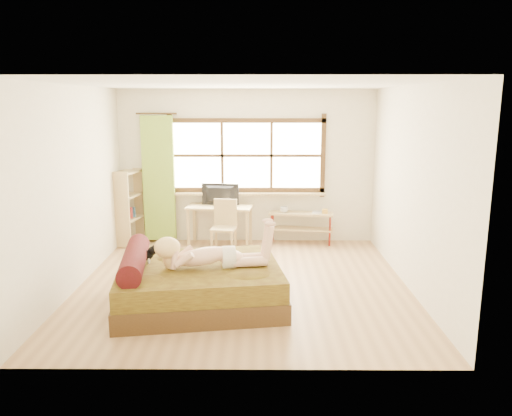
{
  "coord_description": "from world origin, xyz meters",
  "views": [
    {
      "loc": [
        0.22,
        -6.54,
        2.48
      ],
      "look_at": [
        0.18,
        0.2,
        1.04
      ],
      "focal_mm": 35.0,
      "sensor_mm": 36.0,
      "label": 1
    }
  ],
  "objects_px": {
    "bed": "(196,283)",
    "kitten": "(142,254)",
    "woman": "(211,243)",
    "pipe_shelf": "(302,221)",
    "chair": "(225,223)",
    "desk": "(220,211)",
    "bookshelf": "(128,207)"
  },
  "relations": [
    {
      "from": "kitten",
      "to": "desk",
      "type": "height_order",
      "value": "kitten"
    },
    {
      "from": "woman",
      "to": "bookshelf",
      "type": "bearing_deg",
      "value": 113.38
    },
    {
      "from": "bed",
      "to": "desk",
      "type": "height_order",
      "value": "bed"
    },
    {
      "from": "kitten",
      "to": "pipe_shelf",
      "type": "distance_m",
      "value": 3.45
    },
    {
      "from": "kitten",
      "to": "pipe_shelf",
      "type": "xyz_separation_m",
      "value": [
        2.21,
        2.65,
        -0.21
      ]
    },
    {
      "from": "bed",
      "to": "kitten",
      "type": "relative_size",
      "value": 7.4
    },
    {
      "from": "woman",
      "to": "pipe_shelf",
      "type": "bearing_deg",
      "value": 55.63
    },
    {
      "from": "bed",
      "to": "bookshelf",
      "type": "xyz_separation_m",
      "value": [
        -1.51,
        2.68,
        0.4
      ]
    },
    {
      "from": "bed",
      "to": "desk",
      "type": "xyz_separation_m",
      "value": [
        0.1,
        2.63,
        0.34
      ]
    },
    {
      "from": "woman",
      "to": "kitten",
      "type": "distance_m",
      "value": 0.9
    },
    {
      "from": "woman",
      "to": "desk",
      "type": "height_order",
      "value": "woman"
    },
    {
      "from": "woman",
      "to": "pipe_shelf",
      "type": "relative_size",
      "value": 1.22
    },
    {
      "from": "pipe_shelf",
      "to": "bookshelf",
      "type": "relative_size",
      "value": 0.87
    },
    {
      "from": "bed",
      "to": "kitten",
      "type": "distance_m",
      "value": 0.76
    },
    {
      "from": "kitten",
      "to": "chair",
      "type": "distance_m",
      "value": 2.33
    },
    {
      "from": "woman",
      "to": "chair",
      "type": "height_order",
      "value": "woman"
    },
    {
      "from": "woman",
      "to": "kitten",
      "type": "bearing_deg",
      "value": 161.49
    },
    {
      "from": "desk",
      "to": "bookshelf",
      "type": "bearing_deg",
      "value": -174.49
    },
    {
      "from": "woman",
      "to": "chair",
      "type": "distance_m",
      "value": 2.33
    },
    {
      "from": "kitten",
      "to": "bookshelf",
      "type": "distance_m",
      "value": 2.71
    },
    {
      "from": "desk",
      "to": "chair",
      "type": "relative_size",
      "value": 1.34
    },
    {
      "from": "woman",
      "to": "pipe_shelf",
      "type": "distance_m",
      "value": 3.12
    },
    {
      "from": "bed",
      "to": "desk",
      "type": "bearing_deg",
      "value": 79.19
    },
    {
      "from": "bed",
      "to": "kitten",
      "type": "height_order",
      "value": "bed"
    },
    {
      "from": "pipe_shelf",
      "to": "bookshelf",
      "type": "bearing_deg",
      "value": -170.44
    },
    {
      "from": "bed",
      "to": "chair",
      "type": "height_order",
      "value": "chair"
    },
    {
      "from": "bookshelf",
      "to": "kitten",
      "type": "bearing_deg",
      "value": -58.95
    },
    {
      "from": "bed",
      "to": "bookshelf",
      "type": "distance_m",
      "value": 3.11
    },
    {
      "from": "kitten",
      "to": "chair",
      "type": "bearing_deg",
      "value": 59.14
    },
    {
      "from": "bed",
      "to": "desk",
      "type": "relative_size",
      "value": 1.88
    },
    {
      "from": "bed",
      "to": "woman",
      "type": "bearing_deg",
      "value": -20.79
    },
    {
      "from": "kitten",
      "to": "chair",
      "type": "relative_size",
      "value": 0.34
    }
  ]
}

